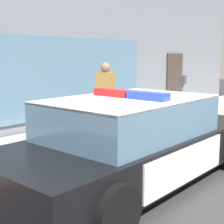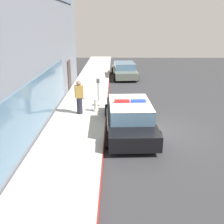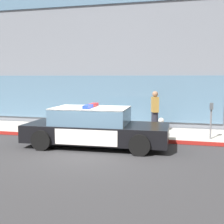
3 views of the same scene
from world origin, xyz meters
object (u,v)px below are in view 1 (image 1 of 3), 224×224
object	(u,v)px
parking_meter	(182,90)
police_cruiser	(134,141)
fire_hydrant	(140,120)
pedestrian_on_sidewalk	(106,97)

from	to	relation	value
parking_meter	police_cruiser	bearing A→B (deg)	-158.10
fire_hydrant	parking_meter	size ratio (longest dim) A/B	0.54
parking_meter	fire_hydrant	bearing A→B (deg)	179.57
police_cruiser	parking_meter	xyz separation A→B (m)	(3.98, 1.60, 0.40)
pedestrian_on_sidewalk	police_cruiser	bearing A→B (deg)	-144.13
fire_hydrant	pedestrian_on_sidewalk	size ratio (longest dim) A/B	0.42
fire_hydrant	pedestrian_on_sidewalk	bearing A→B (deg)	112.98
pedestrian_on_sidewalk	parking_meter	distance (m)	2.31
fire_hydrant	police_cruiser	bearing A→B (deg)	-143.28
pedestrian_on_sidewalk	parking_meter	world-z (taller)	pedestrian_on_sidewalk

